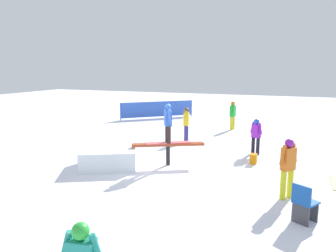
{
  "coord_description": "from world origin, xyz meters",
  "views": [
    {
      "loc": [
        4.04,
        -10.11,
        3.34
      ],
      "look_at": [
        0.0,
        0.0,
        1.37
      ],
      "focal_mm": 35.0,
      "sensor_mm": 36.0,
      "label": 1
    }
  ],
  "objects": [
    {
      "name": "bystander_orange",
      "position": [
        3.91,
        -1.57,
        0.88
      ],
      "size": [
        0.45,
        0.56,
        1.57
      ],
      "rotation": [
        0.0,
        0.0,
        4.07
      ],
      "color": "gold",
      "rests_on": "ground"
    },
    {
      "name": "snow_kicker_ramp",
      "position": [
        -1.79,
        -0.94,
        0.32
      ],
      "size": [
        2.29,
        2.17,
        0.64
      ],
      "primitive_type": "cube",
      "rotation": [
        0.0,
        0.0,
        0.49
      ],
      "color": "white",
      "rests_on": "ground"
    },
    {
      "name": "ground_plane",
      "position": [
        0.0,
        0.0,
        0.0
      ],
      "size": [
        60.0,
        60.0,
        0.0
      ],
      "primitive_type": "plane",
      "color": "white"
    },
    {
      "name": "safety_fence",
      "position": [
        -4.55,
        9.5,
        0.6
      ],
      "size": [
        3.7,
        3.37,
        1.1
      ],
      "rotation": [
        0.0,
        0.0,
        3.88
      ],
      "color": "blue",
      "rests_on": "ground"
    },
    {
      "name": "main_rider_on_rail",
      "position": [
        0.0,
        0.0,
        1.43
      ],
      "size": [
        1.47,
        1.06,
        1.35
      ],
      "rotation": [
        0.0,
        0.0,
        0.56
      ],
      "color": "#E55B5D",
      "rests_on": "rail_feature"
    },
    {
      "name": "bystander_purple",
      "position": [
        2.61,
        2.59,
        0.78
      ],
      "size": [
        0.52,
        0.42,
        1.38
      ],
      "rotation": [
        0.0,
        0.0,
        2.5
      ],
      "color": "black",
      "rests_on": "ground"
    },
    {
      "name": "folding_chair",
      "position": [
        4.31,
        -2.85,
        0.41
      ],
      "size": [
        0.6,
        0.6,
        0.88
      ],
      "rotation": [
        0.0,
        0.0,
        2.59
      ],
      "color": "#3F3F44",
      "rests_on": "ground"
    },
    {
      "name": "bystander_green",
      "position": [
        0.81,
        7.33,
        0.85
      ],
      "size": [
        0.28,
        0.7,
        1.52
      ],
      "rotation": [
        0.0,
        0.0,
        4.54
      ],
      "color": "yellow",
      "rests_on": "ground"
    },
    {
      "name": "rail_feature",
      "position": [
        0.0,
        0.0,
        0.65
      ],
      "size": [
        2.32,
        1.4,
        0.77
      ],
      "rotation": [
        0.0,
        0.0,
        0.49
      ],
      "color": "black",
      "rests_on": "ground"
    },
    {
      "name": "backpack_on_snow",
      "position": [
        2.72,
        1.28,
        0.17
      ],
      "size": [
        0.23,
        0.31,
        0.34
      ],
      "primitive_type": "cube",
      "rotation": [
        0.0,
        0.0,
        4.67
      ],
      "color": "orange",
      "rests_on": "ground"
    },
    {
      "name": "bystander_yellow",
      "position": [
        -0.6,
        3.74,
        0.87
      ],
      "size": [
        0.29,
        0.71,
        1.55
      ],
      "rotation": [
        0.0,
        0.0,
        1.76
      ],
      "color": "navy",
      "rests_on": "ground"
    },
    {
      "name": "loose_snowboard_lime",
      "position": [
        5.23,
        0.11,
        0.01
      ],
      "size": [
        0.28,
        1.26,
        0.02
      ],
      "primitive_type": "cube",
      "rotation": [
        0.0,
        0.0,
        1.57
      ],
      "color": "#91D63B",
      "rests_on": "ground"
    }
  ]
}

